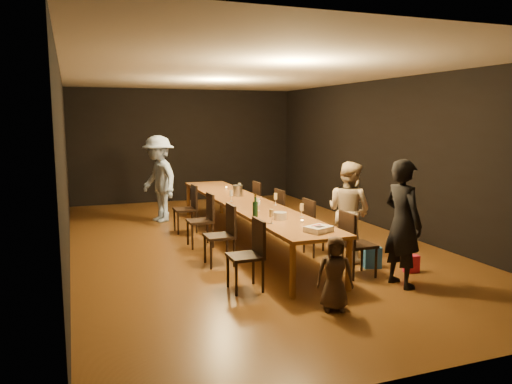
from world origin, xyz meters
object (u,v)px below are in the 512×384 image
object	(u,v)px
table	(246,204)
chair_right_3	(265,204)
chair_right_2	(289,214)
chair_right_0	(358,244)
champagne_bottle	(255,205)
woman_tan	(349,211)
man_blue	(159,179)
chair_left_2	(200,220)
child	(335,273)
chair_left_3	(185,209)
ice_bucket	(238,190)
chair_left_0	(245,255)
woman_birthday	(403,223)
chair_left_1	(219,235)
plate_stack	(280,216)
birthday_cake	(319,229)
chair_right_1	(319,227)

from	to	relation	value
table	chair_right_3	distance (m)	1.49
chair_right_3	chair_right_2	bearing A→B (deg)	-0.00
chair_right_0	champagne_bottle	distance (m)	1.63
woman_tan	man_blue	xyz separation A→B (m)	(-2.30, 4.03, 0.15)
man_blue	chair_right_0	bearing A→B (deg)	4.58
chair_left_2	child	bearing A→B (deg)	-167.46
chair_left_3	ice_bucket	size ratio (longest dim) A/B	4.49
chair_right_3	chair_left_3	xyz separation A→B (m)	(-1.70, 0.00, 0.00)
table	chair_right_2	xyz separation A→B (m)	(0.85, 0.00, -0.24)
chair_right_0	chair_left_3	bearing A→B (deg)	-154.72
chair_left_0	woman_birthday	size ratio (longest dim) A/B	0.55
chair_right_0	chair_left_2	distance (m)	2.94
chair_left_1	plate_stack	xyz separation A→B (m)	(0.79, -0.50, 0.34)
woman_tan	child	world-z (taller)	woman_tan
woman_tan	plate_stack	bearing A→B (deg)	70.32
woman_birthday	plate_stack	size ratio (longest dim) A/B	8.73
birthday_cake	plate_stack	size ratio (longest dim) A/B	2.06
table	chair_right_1	distance (m)	1.49
chair_right_2	champagne_bottle	xyz separation A→B (m)	(-1.18, -1.37, 0.46)
woman_tan	woman_birthday	bearing A→B (deg)	156.50
chair_right_0	chair_left_3	xyz separation A→B (m)	(-1.70, 3.60, 0.00)
table	chair_right_3	xyz separation A→B (m)	(0.85, 1.20, -0.24)
chair_right_3	champagne_bottle	distance (m)	2.87
chair_left_0	champagne_bottle	distance (m)	1.24
plate_stack	champagne_bottle	size ratio (longest dim) A/B	0.56
chair_right_2	chair_left_1	size ratio (longest dim) A/B	1.00
table	ice_bucket	bearing A→B (deg)	84.17
chair_right_0	birthday_cake	size ratio (longest dim) A/B	2.31
chair_right_0	chair_right_3	size ratio (longest dim) A/B	1.00
child	chair_right_3	bearing A→B (deg)	100.72
plate_stack	chair_right_1	bearing A→B (deg)	28.97
chair_right_3	man_blue	distance (m)	2.39
chair_left_0	woman_birthday	bearing A→B (deg)	-105.61
woman_birthday	child	distance (m)	1.39
chair_right_2	woman_birthday	xyz separation A→B (m)	(0.31, -2.96, 0.39)
chair_right_1	chair_right_3	bearing A→B (deg)	180.00
chair_left_3	chair_left_0	bearing A→B (deg)	-180.00
table	chair_right_1	world-z (taller)	chair_right_1
chair_left_1	ice_bucket	size ratio (longest dim) A/B	4.49
chair_right_2	chair_left_3	bearing A→B (deg)	-125.22
woman_tan	ice_bucket	world-z (taller)	woman_tan
table	man_blue	world-z (taller)	man_blue
man_blue	chair_left_1	bearing A→B (deg)	-13.23
chair_left_0	birthday_cake	bearing A→B (deg)	-103.59
chair_right_1	chair_left_2	distance (m)	2.08
chair_left_1	chair_left_2	bearing A→B (deg)	0.00
chair_right_3	chair_left_1	distance (m)	2.94
chair_left_2	chair_right_0	bearing A→B (deg)	-144.69
woman_tan	child	bearing A→B (deg)	121.27
chair_left_0	chair_left_1	xyz separation A→B (m)	(0.00, 1.20, 0.00)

